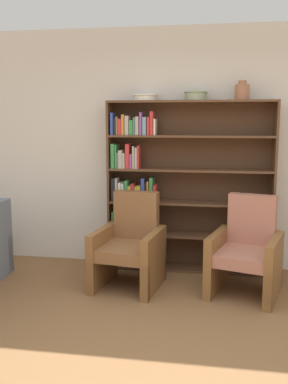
% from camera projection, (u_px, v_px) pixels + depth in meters
% --- Properties ---
extents(wall_back, '(12.00, 0.06, 2.75)m').
position_uv_depth(wall_back, '(192.00, 150.00, 4.94)').
color(wall_back, silver).
rests_on(wall_back, ground).
extents(bookshelf, '(1.85, 0.30, 1.92)m').
position_uv_depth(bookshelf, '(172.00, 188.00, 4.87)').
color(bookshelf, brown).
rests_on(bookshelf, ground).
extents(bowl_stoneware, '(0.28, 0.28, 0.07)m').
position_uv_depth(bowl_stoneware, '(145.00, 97.00, 4.74)').
color(bowl_stoneware, silver).
rests_on(bowl_stoneware, bookshelf).
extents(bowl_sage, '(0.26, 0.26, 0.10)m').
position_uv_depth(bowl_sage, '(196.00, 95.00, 4.65)').
color(bowl_sage, gray).
rests_on(bowl_sage, bookshelf).
extents(vase_tall, '(0.16, 0.16, 0.20)m').
position_uv_depth(vase_tall, '(242.00, 92.00, 4.57)').
color(vase_tall, '#A36647').
rests_on(vase_tall, bookshelf).
extents(armchair_leather, '(0.73, 0.77, 0.96)m').
position_uv_depth(armchair_leather, '(130.00, 247.00, 4.44)').
color(armchair_leather, brown).
rests_on(armchair_leather, ground).
extents(armchair_cushioned, '(0.81, 0.83, 0.96)m').
position_uv_depth(armchair_cushioned, '(246.00, 253.00, 4.25)').
color(armchair_cushioned, brown).
rests_on(armchair_cushioned, ground).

